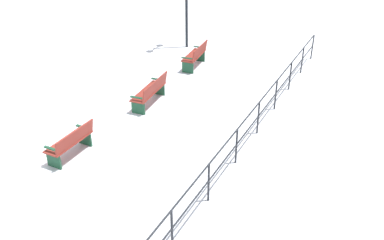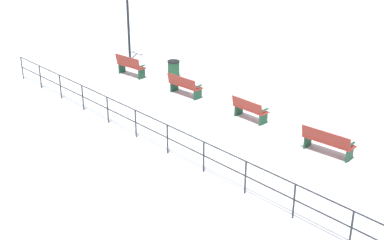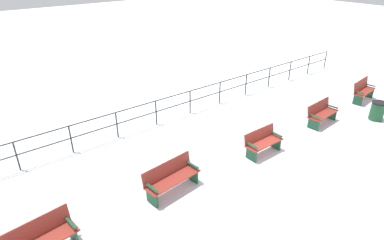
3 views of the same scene
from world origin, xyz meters
The scene contains 8 objects.
ground_plane centered at (0.00, 0.00, 0.00)m, with size 80.00×80.00×0.00m, color white.
bench_nearest centered at (-0.09, -7.02, 0.48)m, with size 0.72×1.57×0.91m.
bench_second centered at (-0.22, -3.51, 0.46)m, with size 0.72×1.73×0.87m.
bench_third centered at (0.03, 0.00, 0.44)m, with size 0.53×1.40×0.84m.
bench_fourth centered at (-0.03, 3.50, 0.45)m, with size 0.65×1.57×0.87m.
bench_fifth centered at (-0.17, 7.00, 0.50)m, with size 0.66×1.54×0.96m.
waterfront_railing centered at (-3.91, 0.00, 0.68)m, with size 0.05×20.00×1.02m.
trash_bin centered at (1.18, 5.56, 0.39)m, with size 0.55×0.55×0.77m.
Camera 3 is at (5.94, -7.59, 5.96)m, focal length 30.59 mm.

